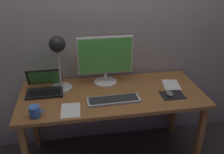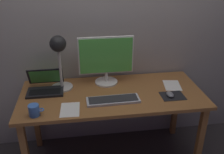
{
  "view_description": "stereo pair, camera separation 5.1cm",
  "coord_description": "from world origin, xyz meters",
  "px_view_note": "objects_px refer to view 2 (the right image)",
  "views": [
    {
      "loc": [
        -0.33,
        -1.9,
        1.83
      ],
      "look_at": [
        -0.01,
        -0.05,
        0.92
      ],
      "focal_mm": 40.3,
      "sensor_mm": 36.0,
      "label": 1
    },
    {
      "loc": [
        -0.28,
        -1.91,
        1.83
      ],
      "look_at": [
        -0.01,
        -0.05,
        0.92
      ],
      "focal_mm": 40.3,
      "sensor_mm": 36.0,
      "label": 2
    }
  ],
  "objects_px": {
    "laptop": "(45,84)",
    "coffee_mug": "(34,110)",
    "monitor": "(106,59)",
    "mouse": "(170,94)",
    "desk_lamp": "(59,52)",
    "keyboard_main": "(113,100)"
  },
  "relations": [
    {
      "from": "keyboard_main",
      "to": "mouse",
      "type": "height_order",
      "value": "mouse"
    },
    {
      "from": "desk_lamp",
      "to": "coffee_mug",
      "type": "relative_size",
      "value": 4.21
    },
    {
      "from": "mouse",
      "to": "monitor",
      "type": "bearing_deg",
      "value": 146.55
    },
    {
      "from": "keyboard_main",
      "to": "laptop",
      "type": "xyz_separation_m",
      "value": [
        -0.57,
        0.28,
        0.04
      ]
    },
    {
      "from": "monitor",
      "to": "laptop",
      "type": "bearing_deg",
      "value": -173.49
    },
    {
      "from": "monitor",
      "to": "laptop",
      "type": "xyz_separation_m",
      "value": [
        -0.55,
        -0.06,
        -0.19
      ]
    },
    {
      "from": "mouse",
      "to": "desk_lamp",
      "type": "bearing_deg",
      "value": 162.56
    },
    {
      "from": "keyboard_main",
      "to": "coffee_mug",
      "type": "xyz_separation_m",
      "value": [
        -0.62,
        -0.12,
        0.03
      ]
    },
    {
      "from": "mouse",
      "to": "coffee_mug",
      "type": "distance_m",
      "value": 1.12
    },
    {
      "from": "monitor",
      "to": "mouse",
      "type": "bearing_deg",
      "value": -33.45
    },
    {
      "from": "desk_lamp",
      "to": "coffee_mug",
      "type": "distance_m",
      "value": 0.55
    },
    {
      "from": "monitor",
      "to": "laptop",
      "type": "relative_size",
      "value": 1.6
    },
    {
      "from": "coffee_mug",
      "to": "keyboard_main",
      "type": "bearing_deg",
      "value": 11.03
    },
    {
      "from": "keyboard_main",
      "to": "desk_lamp",
      "type": "bearing_deg",
      "value": 145.06
    },
    {
      "from": "mouse",
      "to": "coffee_mug",
      "type": "xyz_separation_m",
      "value": [
        -1.11,
        -0.13,
        0.02
      ]
    },
    {
      "from": "monitor",
      "to": "keyboard_main",
      "type": "relative_size",
      "value": 1.13
    },
    {
      "from": "laptop",
      "to": "coffee_mug",
      "type": "distance_m",
      "value": 0.4
    },
    {
      "from": "keyboard_main",
      "to": "laptop",
      "type": "distance_m",
      "value": 0.64
    },
    {
      "from": "monitor",
      "to": "mouse",
      "type": "relative_size",
      "value": 5.23
    },
    {
      "from": "monitor",
      "to": "keyboard_main",
      "type": "height_order",
      "value": "monitor"
    },
    {
      "from": "keyboard_main",
      "to": "monitor",
      "type": "bearing_deg",
      "value": 92.51
    },
    {
      "from": "coffee_mug",
      "to": "desk_lamp",
      "type": "bearing_deg",
      "value": 65.78
    }
  ]
}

